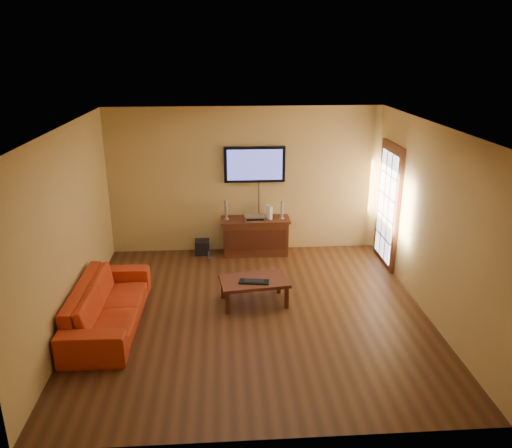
{
  "coord_description": "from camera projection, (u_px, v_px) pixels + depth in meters",
  "views": [
    {
      "loc": [
        -0.41,
        -6.42,
        3.66
      ],
      "look_at": [
        0.09,
        0.8,
        1.1
      ],
      "focal_mm": 35.0,
      "sensor_mm": 36.0,
      "label": 1
    }
  ],
  "objects": [
    {
      "name": "av_receiver",
      "position": [
        255.0,
        218.0,
        9.13
      ],
      "size": [
        0.37,
        0.26,
        0.08
      ],
      "primitive_type": "cube",
      "rotation": [
        0.0,
        0.0,
        0.01
      ],
      "color": "silver",
      "rests_on": "media_console"
    },
    {
      "name": "bottle",
      "position": [
        210.0,
        256.0,
        9.05
      ],
      "size": [
        0.07,
        0.07,
        0.2
      ],
      "color": "white",
      "rests_on": "ground"
    },
    {
      "name": "subwoofer",
      "position": [
        202.0,
        247.0,
        9.36
      ],
      "size": [
        0.27,
        0.27,
        0.26
      ],
      "primitive_type": "cube",
      "rotation": [
        0.0,
        0.0,
        0.02
      ],
      "color": "black",
      "rests_on": "ground"
    },
    {
      "name": "coffee_table",
      "position": [
        254.0,
        283.0,
        7.48
      ],
      "size": [
        1.07,
        0.73,
        0.39
      ],
      "color": "#401B0E",
      "rests_on": "ground"
    },
    {
      "name": "speaker_left",
      "position": [
        226.0,
        210.0,
        9.11
      ],
      "size": [
        0.1,
        0.1,
        0.37
      ],
      "color": "silver",
      "rests_on": "media_console"
    },
    {
      "name": "sofa",
      "position": [
        107.0,
        298.0,
        6.85
      ],
      "size": [
        0.66,
        2.15,
        0.84
      ],
      "primitive_type": "imported",
      "rotation": [
        0.0,
        0.0,
        1.56
      ],
      "color": "#BC3514",
      "rests_on": "ground"
    },
    {
      "name": "game_console",
      "position": [
        269.0,
        212.0,
        9.17
      ],
      "size": [
        0.12,
        0.18,
        0.24
      ],
      "primitive_type": "cube",
      "rotation": [
        0.0,
        0.0,
        0.41
      ],
      "color": "white",
      "rests_on": "media_console"
    },
    {
      "name": "television",
      "position": [
        255.0,
        164.0,
        9.05
      ],
      "size": [
        1.11,
        0.08,
        0.66
      ],
      "color": "black",
      "rests_on": "ground"
    },
    {
      "name": "room_walls",
      "position": [
        251.0,
        190.0,
        7.32
      ],
      "size": [
        5.0,
        5.0,
        5.0
      ],
      "color": "tan",
      "rests_on": "ground"
    },
    {
      "name": "french_door",
      "position": [
        388.0,
        206.0,
        8.7
      ],
      "size": [
        0.07,
        1.02,
        2.22
      ],
      "color": "#401B0E",
      "rests_on": "ground"
    },
    {
      "name": "speaker_right",
      "position": [
        282.0,
        211.0,
        9.15
      ],
      "size": [
        0.09,
        0.09,
        0.33
      ],
      "color": "silver",
      "rests_on": "media_console"
    },
    {
      "name": "ground_plane",
      "position": [
        254.0,
        313.0,
        7.29
      ],
      "size": [
        5.0,
        5.0,
        0.0
      ],
      "primitive_type": "plane",
      "color": "#3B2110",
      "rests_on": "ground"
    },
    {
      "name": "media_console",
      "position": [
        255.0,
        236.0,
        9.3
      ],
      "size": [
        1.27,
        0.48,
        0.69
      ],
      "color": "#401B0E",
      "rests_on": "ground"
    },
    {
      "name": "keyboard",
      "position": [
        254.0,
        282.0,
        7.37
      ],
      "size": [
        0.46,
        0.23,
        0.03
      ],
      "color": "black",
      "rests_on": "coffee_table"
    }
  ]
}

